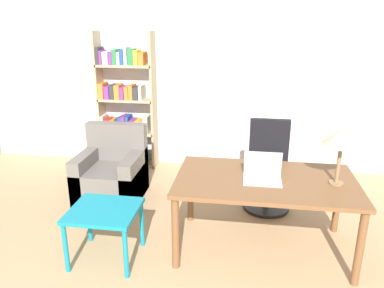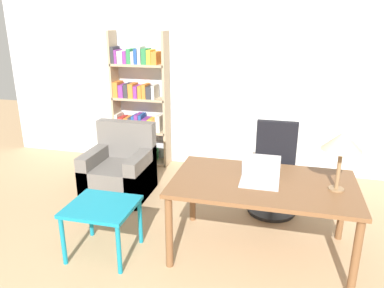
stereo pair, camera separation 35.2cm
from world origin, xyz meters
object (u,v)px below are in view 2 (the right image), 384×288
Objects in this scene: office_chair at (274,173)px; armchair at (120,172)px; laptop at (260,177)px; bookshelf at (139,106)px; desk at (263,190)px; table_lamp at (342,142)px; side_table_blue at (102,212)px.

office_chair is 1.16× the size of armchair.
laptop is 0.17× the size of bookshelf.
desk is 0.84× the size of bookshelf.
table_lamp is 0.50× the size of office_chair.
laptop is 0.66× the size of table_lamp.
office_chair is (-0.57, 0.96, -0.75)m from table_lamp.
table_lamp reaches higher than side_table_blue.
side_table_blue is at bearing -169.71° from table_lamp.
desk is 0.15m from laptop.
side_table_blue is at bearing -76.63° from bookshelf.
table_lamp is at bearing -1.07° from desk.
table_lamp is 2.32m from side_table_blue.
table_lamp reaches higher than office_chair.
bookshelf is at bearing 98.30° from armchair.
laptop is 0.79m from table_lamp.
side_table_blue is (-1.50, -0.40, -0.23)m from desk.
laptop is at bearing 14.38° from side_table_blue.
table_lamp is 1.35m from office_chair.
armchair is at bearing 154.95° from desk.
side_table_blue is (-2.15, -0.39, -0.76)m from table_lamp.
table_lamp reaches higher than laptop.
office_chair reaches higher than laptop.
bookshelf reaches higher than armchair.
laptop reaches higher than side_table_blue.
table_lamp is at bearing -19.48° from armchair.
bookshelf reaches higher than office_chair.
armchair reaches higher than side_table_blue.
laptop reaches higher than armchair.
office_chair is at bearing -26.87° from bookshelf.
bookshelf is (-2.73, 2.06, -0.29)m from table_lamp.
desk is 2.93m from bookshelf.
armchair is (-2.57, 0.91, -0.92)m from table_lamp.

